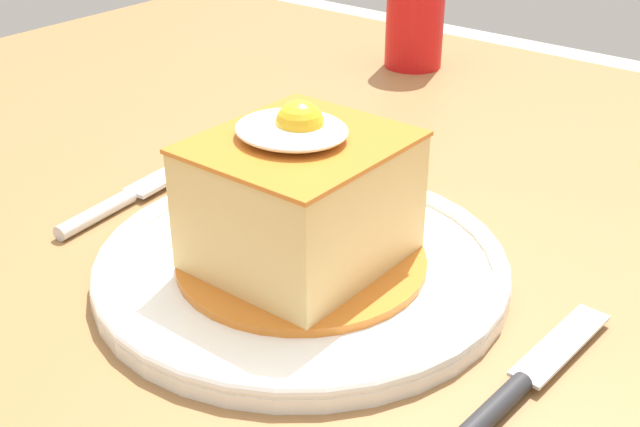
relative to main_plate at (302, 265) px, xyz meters
The scene contains 6 objects.
dining_table 0.19m from the main_plate, 75.43° to the left, with size 1.42×0.87×0.77m.
main_plate is the anchor object (origin of this frame).
sandwich_meal 0.05m from the main_plate, 167.48° to the right, with size 0.17×0.17×0.12m.
fork 0.18m from the main_plate, behind, with size 0.03×0.14×0.01m.
knife 0.17m from the main_plate, ahead, with size 0.02×0.17×0.01m.
soda_can 0.48m from the main_plate, 113.91° to the left, with size 0.07×0.07×0.12m.
Camera 1 is at (0.27, -0.51, 1.08)m, focal length 46.72 mm.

